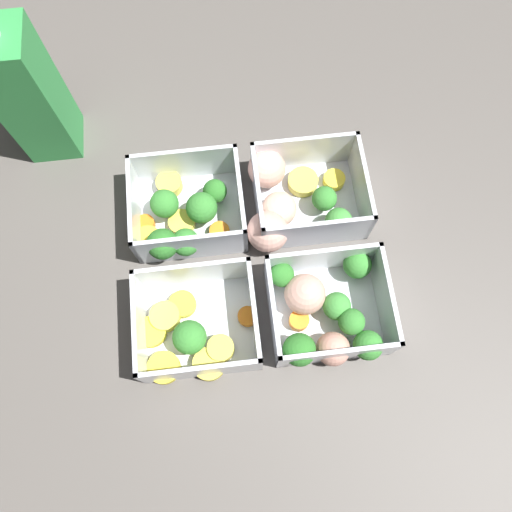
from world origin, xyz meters
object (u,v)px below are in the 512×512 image
at_px(container_near_right, 326,311).
at_px(juice_carton, 29,95).
at_px(container_far_right, 292,200).
at_px(container_far_left, 184,214).
at_px(container_near_left, 194,329).

height_order(container_near_right, juice_carton, juice_carton).
relative_size(container_near_right, container_far_right, 0.89).
height_order(container_far_left, container_far_right, same).
xyz_separation_m(container_near_right, container_far_left, (-0.15, 0.14, -0.00)).
bearing_deg(container_near_left, container_far_left, 90.06).
bearing_deg(container_far_right, juice_carton, 154.99).
distance_m(container_near_left, juice_carton, 0.34).
distance_m(container_near_left, container_far_left, 0.14).
height_order(container_near_right, container_far_right, same).
bearing_deg(juice_carton, container_near_left, -60.09).
bearing_deg(container_near_left, container_near_right, 0.67).
bearing_deg(container_far_right, container_near_left, -132.68).
xyz_separation_m(container_far_left, juice_carton, (-0.16, 0.14, 0.07)).
bearing_deg(container_near_left, juice_carton, 119.91).
xyz_separation_m(container_near_right, juice_carton, (-0.32, 0.28, 0.07)).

